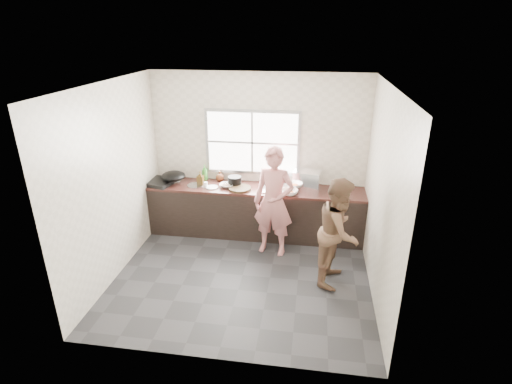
# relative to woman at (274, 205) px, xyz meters

# --- Properties ---
(floor) EXTENTS (3.60, 3.20, 0.01)m
(floor) POSITION_rel_woman_xyz_m (-0.36, -0.74, -0.81)
(floor) COLOR #2A2A2D
(floor) RESTS_ON ground
(ceiling) EXTENTS (3.60, 3.20, 0.01)m
(ceiling) POSITION_rel_woman_xyz_m (-0.36, -0.74, 1.90)
(ceiling) COLOR silver
(ceiling) RESTS_ON wall_back
(wall_back) EXTENTS (3.60, 0.01, 2.70)m
(wall_back) POSITION_rel_woman_xyz_m (-0.36, 0.87, 0.54)
(wall_back) COLOR beige
(wall_back) RESTS_ON ground
(wall_left) EXTENTS (0.01, 3.20, 2.70)m
(wall_left) POSITION_rel_woman_xyz_m (-2.17, -0.74, 0.54)
(wall_left) COLOR beige
(wall_left) RESTS_ON ground
(wall_right) EXTENTS (0.01, 3.20, 2.70)m
(wall_right) POSITION_rel_woman_xyz_m (1.44, -0.74, 0.54)
(wall_right) COLOR silver
(wall_right) RESTS_ON ground
(wall_front) EXTENTS (3.60, 0.01, 2.70)m
(wall_front) POSITION_rel_woman_xyz_m (-0.36, -2.34, 0.54)
(wall_front) COLOR beige
(wall_front) RESTS_ON ground
(cabinet) EXTENTS (3.60, 0.62, 0.82)m
(cabinet) POSITION_rel_woman_xyz_m (-0.36, 0.55, -0.40)
(cabinet) COLOR black
(cabinet) RESTS_ON floor
(countertop) EXTENTS (3.60, 0.64, 0.04)m
(countertop) POSITION_rel_woman_xyz_m (-0.36, 0.55, 0.03)
(countertop) COLOR #361B16
(countertop) RESTS_ON cabinet
(sink) EXTENTS (0.55, 0.45, 0.02)m
(sink) POSITION_rel_woman_xyz_m (-0.01, 0.55, 0.06)
(sink) COLOR silver
(sink) RESTS_ON countertop
(faucet) EXTENTS (0.02, 0.02, 0.30)m
(faucet) POSITION_rel_woman_xyz_m (-0.01, 0.75, 0.20)
(faucet) COLOR silver
(faucet) RESTS_ON countertop
(window_frame) EXTENTS (1.60, 0.05, 1.10)m
(window_frame) POSITION_rel_woman_xyz_m (-0.46, 0.85, 0.74)
(window_frame) COLOR #9EA0A5
(window_frame) RESTS_ON wall_back
(window_glazing) EXTENTS (1.50, 0.01, 1.00)m
(window_glazing) POSITION_rel_woman_xyz_m (-0.46, 0.83, 0.74)
(window_glazing) COLOR white
(window_glazing) RESTS_ON window_frame
(woman) EXTENTS (0.65, 0.49, 1.61)m
(woman) POSITION_rel_woman_xyz_m (0.00, 0.00, 0.00)
(woman) COLOR #D3807F
(woman) RESTS_ON floor
(person_side) EXTENTS (0.75, 0.86, 1.53)m
(person_side) POSITION_rel_woman_xyz_m (0.96, -0.63, -0.04)
(person_side) COLOR brown
(person_side) RESTS_ON floor
(cutting_board) EXTENTS (0.46, 0.46, 0.04)m
(cutting_board) POSITION_rel_woman_xyz_m (-0.61, 0.43, 0.07)
(cutting_board) COLOR black
(cutting_board) RESTS_ON countertop
(cleaver) EXTENTS (0.18, 0.10, 0.01)m
(cleaver) POSITION_rel_woman_xyz_m (-0.80, 0.63, 0.10)
(cleaver) COLOR #A9A9B0
(cleaver) RESTS_ON cutting_board
(bowl_mince) EXTENTS (0.27, 0.27, 0.06)m
(bowl_mince) POSITION_rel_woman_xyz_m (-0.84, 0.51, 0.08)
(bowl_mince) COLOR silver
(bowl_mince) RESTS_ON countertop
(bowl_crabs) EXTENTS (0.27, 0.27, 0.07)m
(bowl_crabs) POSITION_rel_woman_xyz_m (0.22, 0.34, 0.09)
(bowl_crabs) COLOR white
(bowl_crabs) RESTS_ON countertop
(bowl_held) EXTENTS (0.21, 0.21, 0.06)m
(bowl_held) POSITION_rel_woman_xyz_m (0.07, 0.34, 0.09)
(bowl_held) COLOR silver
(bowl_held) RESTS_ON countertop
(black_pot) EXTENTS (0.28, 0.28, 0.16)m
(black_pot) POSITION_rel_woman_xyz_m (-0.72, 0.59, 0.14)
(black_pot) COLOR black
(black_pot) RESTS_ON countertop
(plate_food) EXTENTS (0.26, 0.26, 0.02)m
(plate_food) POSITION_rel_woman_xyz_m (-1.08, 0.44, 0.06)
(plate_food) COLOR silver
(plate_food) RESTS_ON countertop
(bottle_green) EXTENTS (0.12, 0.12, 0.27)m
(bottle_green) POSITION_rel_woman_xyz_m (-1.29, 0.78, 0.19)
(bottle_green) COLOR #368A2D
(bottle_green) RESTS_ON countertop
(bottle_brown_tall) EXTENTS (0.10, 0.10, 0.21)m
(bottle_brown_tall) POSITION_rel_woman_xyz_m (-1.31, 0.57, 0.16)
(bottle_brown_tall) COLOR #3E2C0F
(bottle_brown_tall) RESTS_ON countertop
(bottle_brown_short) EXTENTS (0.15, 0.15, 0.16)m
(bottle_brown_short) POSITION_rel_woman_xyz_m (-1.02, 0.78, 0.14)
(bottle_brown_short) COLOR #4C2513
(bottle_brown_short) RESTS_ON countertop
(glass_jar) EXTENTS (0.08, 0.08, 0.09)m
(glass_jar) POSITION_rel_woman_xyz_m (-1.19, 0.45, 0.10)
(glass_jar) COLOR white
(glass_jar) RESTS_ON countertop
(burner) EXTENTS (0.53, 0.53, 0.07)m
(burner) POSITION_rel_woman_xyz_m (-2.01, 0.48, 0.09)
(burner) COLOR black
(burner) RESTS_ON countertop
(wok) EXTENTS (0.53, 0.53, 0.15)m
(wok) POSITION_rel_woman_xyz_m (-1.77, 0.53, 0.19)
(wok) COLOR black
(wok) RESTS_ON burner
(dish_rack) EXTENTS (0.48, 0.38, 0.32)m
(dish_rack) POSITION_rel_woman_xyz_m (0.49, 0.60, 0.21)
(dish_rack) COLOR white
(dish_rack) RESTS_ON countertop
(pot_lid_left) EXTENTS (0.28, 0.28, 0.01)m
(pot_lid_left) POSITION_rel_woman_xyz_m (-1.81, 0.67, 0.06)
(pot_lid_left) COLOR #A2A4A9
(pot_lid_left) RESTS_ON countertop
(pot_lid_right) EXTENTS (0.29, 0.29, 0.01)m
(pot_lid_right) POSITION_rel_woman_xyz_m (-1.38, 0.49, 0.06)
(pot_lid_right) COLOR #A8ABAF
(pot_lid_right) RESTS_ON countertop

